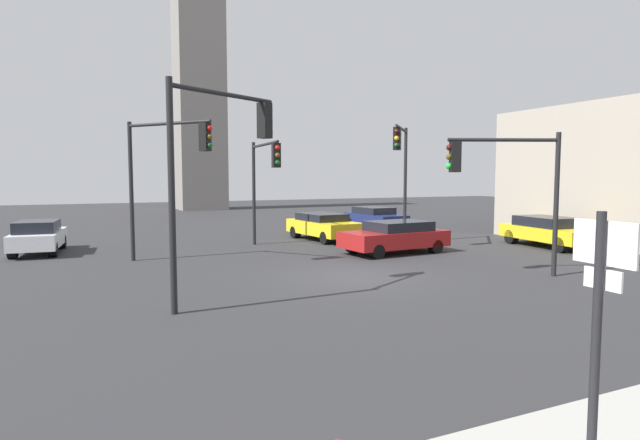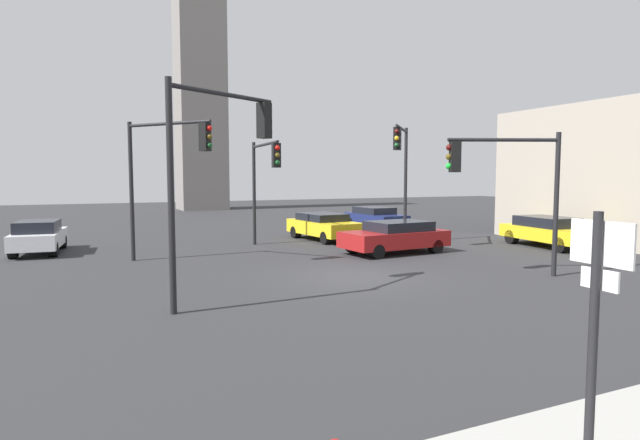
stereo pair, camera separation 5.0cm
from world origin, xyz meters
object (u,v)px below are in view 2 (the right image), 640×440
Objects in this scene: direction_sign at (595,313)px; traffic_light_2 at (504,173)px; car_0 at (376,217)px; traffic_light_3 at (402,160)px; car_1 at (324,226)px; traffic_light_0 at (264,170)px; car_3 at (39,236)px; car_2 at (549,231)px; car_4 at (395,236)px; traffic_light_1 at (166,159)px; traffic_light_4 at (220,148)px.

traffic_light_2 is at bearing 52.67° from direction_sign.
direction_sign is at bearing -28.91° from car_0.
car_1 is at bearing -108.16° from traffic_light_3.
traffic_light_0 is 10.12m from car_3.
car_3 is at bearing -103.24° from car_2.
traffic_light_3 reaches higher than traffic_light_0.
traffic_light_3 is at bearing -110.49° from car_2.
car_2 is (7.35, 4.59, -2.64)m from traffic_light_2.
car_4 is (13.97, -6.45, -0.01)m from car_3.
car_3 reaches higher than car_4.
traffic_light_1 reaches higher than car_4.
traffic_light_4 is at bearing -45.10° from car_0.
direction_sign is 18.84m from traffic_light_0.
traffic_light_2 is 0.99× the size of car_1.
traffic_light_3 is 7.67m from car_2.
traffic_light_1 reaches higher than car_1.
car_0 is (13.78, 15.08, -3.32)m from traffic_light_4.
car_3 is (-18.77, -3.19, 0.02)m from car_0.
traffic_light_0 is (2.68, 18.56, 1.73)m from direction_sign.
traffic_light_0 is 5.43m from car_1.
traffic_light_2 reaches higher than car_4.
traffic_light_2 is 19.08m from car_3.
traffic_light_1 is (-4.58, -2.08, 0.34)m from traffic_light_0.
direction_sign is 12.19m from traffic_light_2.
traffic_light_1 is 7.65m from car_3.
car_0 is (9.58, 6.31, -2.87)m from traffic_light_0.
car_3 is at bearing -18.34° from traffic_light_2.
car_1 is 1.12× the size of car_3.
traffic_light_1 reaches higher than direction_sign.
car_4 is (-4.80, -9.64, 0.01)m from car_0.
traffic_light_3 is at bearing -76.14° from traffic_light_2.
direction_sign is at bearing -3.58° from traffic_light_0.
traffic_light_3 reaches higher than car_1.
traffic_light_2 is 6.53m from car_4.
traffic_light_1 is 0.96× the size of traffic_light_4.
traffic_light_1 is 17.49m from car_2.
traffic_light_3 is 1.33× the size of car_3.
car_2 is at bearing -125.35° from traffic_light_2.
traffic_light_1 is 0.95× the size of traffic_light_3.
car_3 is at bearing 109.22° from direction_sign.
traffic_light_2 is (7.75, 9.29, 1.54)m from direction_sign.
traffic_light_3 is 1.22× the size of car_0.
traffic_light_3 is at bearing 5.96° from traffic_light_4.
car_2 is at bearing 45.10° from direction_sign.
direction_sign is 16.72m from traffic_light_1.
car_1 is 0.96× the size of car_2.
traffic_light_3 is at bearing -134.45° from car_4.
car_1 is (-5.56, -4.03, 0.02)m from car_0.
car_1 reaches higher than car_4.
car_4 is (7.46, 15.23, -1.13)m from direction_sign.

